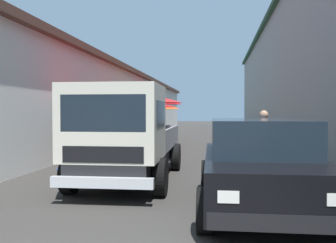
% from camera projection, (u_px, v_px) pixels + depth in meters
% --- Properties ---
extents(ground, '(90.00, 90.00, 0.00)m').
position_uv_depth(ground, '(195.00, 150.00, 15.07)').
color(ground, '#33302D').
extents(building_left_whitewash, '(49.80, 7.50, 3.95)m').
position_uv_depth(building_left_whitewash, '(53.00, 104.00, 18.26)').
color(building_left_whitewash, silver).
rests_on(building_left_whitewash, ground).
extents(fruit_stall_far_right, '(2.23, 2.23, 2.11)m').
position_uv_depth(fruit_stall_far_right, '(159.00, 112.00, 18.00)').
color(fruit_stall_far_right, '#9E9EA3').
rests_on(fruit_stall_far_right, ground).
extents(fruit_stall_near_left, '(2.87, 2.87, 2.13)m').
position_uv_depth(fruit_stall_near_left, '(131.00, 107.00, 11.05)').
color(fruit_stall_near_left, '#9E9EA3').
rests_on(fruit_stall_near_left, ground).
extents(fruit_stall_far_left, '(2.44, 2.44, 2.35)m').
position_uv_depth(fruit_stall_far_left, '(152.00, 106.00, 14.91)').
color(fruit_stall_far_left, '#9E9EA3').
rests_on(fruit_stall_far_left, ground).
extents(fruit_stall_mid_lane, '(2.24, 2.24, 2.44)m').
position_uv_depth(fruit_stall_mid_lane, '(163.00, 107.00, 21.66)').
color(fruit_stall_mid_lane, '#9E9EA3').
rests_on(fruit_stall_mid_lane, ground).
extents(hatchback_car, '(3.95, 1.99, 1.45)m').
position_uv_depth(hatchback_car, '(259.00, 163.00, 5.93)').
color(hatchback_car, black).
rests_on(hatchback_car, ground).
extents(delivery_truck, '(4.96, 2.07, 2.08)m').
position_uv_depth(delivery_truck, '(123.00, 138.00, 7.50)').
color(delivery_truck, black).
rests_on(delivery_truck, ground).
extents(vendor_by_crates, '(0.50, 0.46, 1.61)m').
position_uv_depth(vendor_by_crates, '(264.00, 138.00, 9.05)').
color(vendor_by_crates, '#232328').
rests_on(vendor_by_crates, ground).
extents(parked_scooter, '(1.69, 0.39, 1.14)m').
position_uv_depth(parked_scooter, '(277.00, 141.00, 13.90)').
color(parked_scooter, black).
rests_on(parked_scooter, ground).
extents(plastic_stool, '(0.30, 0.30, 0.43)m').
position_uv_depth(plastic_stool, '(65.00, 174.00, 7.27)').
color(plastic_stool, '#194CB2').
rests_on(plastic_stool, ground).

